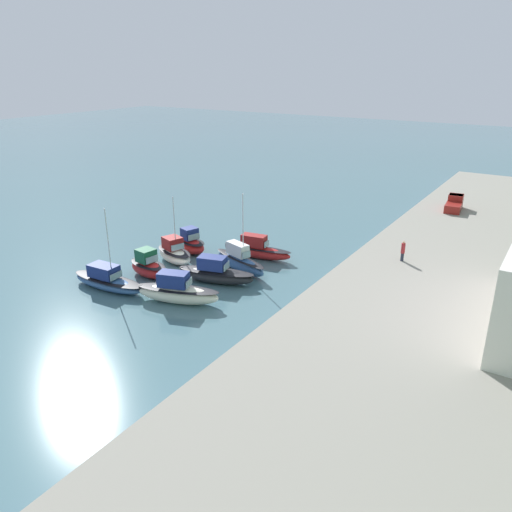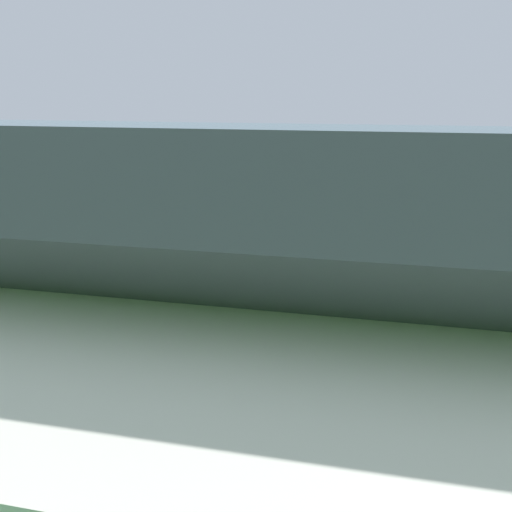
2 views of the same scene
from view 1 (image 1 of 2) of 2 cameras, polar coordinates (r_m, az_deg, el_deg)
ground_plane at (r=51.81m, az=-8.88°, el=-2.07°), size 320.00×320.00×0.00m
quay_promenade at (r=40.53m, az=23.15°, el=-9.53°), size 127.18×28.10×1.34m
moored_boat_0 at (r=55.19m, az=0.07°, el=0.74°), size 2.91×8.17×2.62m
moored_boat_1 at (r=51.61m, az=-1.88°, el=-0.56°), size 3.73×7.62×8.39m
moored_boat_2 at (r=49.08m, az=-4.65°, el=-1.97°), size 4.13×8.04×2.69m
moored_boat_3 at (r=45.38m, az=-8.98°, el=-4.04°), size 4.43×7.99×2.91m
moored_boat_4 at (r=57.17m, az=-7.45°, el=1.42°), size 3.43×4.75×2.92m
moored_boat_5 at (r=54.69m, az=-9.33°, el=0.34°), size 3.91×5.83×7.38m
moored_boat_6 at (r=51.50m, az=-12.24°, el=-1.17°), size 2.91×5.06×2.87m
moored_boat_7 at (r=49.71m, az=-16.63°, el=-2.68°), size 2.78×8.39×8.06m
pickup_truck_0 at (r=74.32m, az=21.74°, el=5.57°), size 4.89×2.40×1.90m
person_on_quay at (r=52.77m, az=16.44°, el=0.58°), size 0.40×0.40×2.14m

